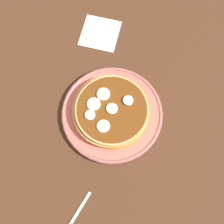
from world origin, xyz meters
The scene contains 11 objects.
ground_plane centered at (0.00, 0.00, -1.50)cm, with size 140.00×140.00×3.00cm, color #422616.
plate centered at (0.00, 0.00, 0.99)cm, with size 27.50×27.50×1.84cm.
pancake_stack centered at (0.02, 0.20, 3.25)cm, with size 20.64×20.63×3.50cm.
banana_slice_0 centered at (-0.39, -0.20, 5.20)cm, with size 2.93×2.93×0.74cm.
banana_slice_1 centered at (-5.17, 0.44, 5.18)cm, with size 3.33×3.33×0.70cm.
banana_slice_2 centered at (2.70, 3.73, 5.19)cm, with size 3.48×3.48×0.71cm.
banana_slice_3 centered at (3.72, -2.89, 5.34)cm, with size 2.60×2.60×1.01cm.
banana_slice_4 centered at (-0.85, 4.81, 5.17)cm, with size 3.52×3.52×0.68cm.
banana_slice_5 centered at (-3.94, 4.36, 5.22)cm, with size 2.66×2.66×0.77cm.
napkin centered at (21.91, 14.15, 0.15)cm, with size 11.00×11.00×0.30cm, color beige.
fork centered at (-28.28, -2.80, 0.25)cm, with size 13.03×2.47×0.50cm.
Camera 1 is at (-22.22, -10.30, 77.17)cm, focal length 47.31 mm.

